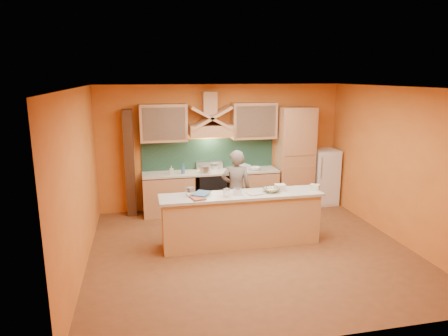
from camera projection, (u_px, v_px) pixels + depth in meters
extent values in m
cube|color=brown|center=(251.00, 250.00, 6.99)|extent=(5.50, 5.00, 0.01)
cube|color=white|center=(253.00, 87.00, 6.36)|extent=(5.50, 5.00, 0.01)
cube|color=orange|center=(222.00, 147.00, 9.06)|extent=(5.50, 0.02, 2.80)
cube|color=orange|center=(316.00, 226.00, 4.30)|extent=(5.50, 0.02, 2.80)
cube|color=orange|center=(79.00, 181.00, 6.11)|extent=(0.02, 5.00, 2.80)
cube|color=orange|center=(398.00, 165.00, 7.24)|extent=(0.02, 5.00, 2.80)
cube|color=tan|center=(169.00, 195.00, 8.74)|extent=(1.10, 0.60, 0.86)
cube|color=tan|center=(252.00, 190.00, 9.12)|extent=(1.10, 0.60, 0.86)
cube|color=beige|center=(211.00, 172.00, 8.82)|extent=(3.00, 0.62, 0.04)
cube|color=black|center=(211.00, 192.00, 8.93)|extent=(0.60, 0.58, 0.90)
cube|color=#1A3A2C|center=(209.00, 154.00, 9.02)|extent=(3.00, 0.03, 0.70)
cube|color=tan|center=(210.00, 130.00, 8.66)|extent=(0.92, 0.50, 0.24)
cube|color=tan|center=(209.00, 103.00, 8.63)|extent=(0.30, 0.30, 0.50)
cube|color=tan|center=(164.00, 123.00, 8.49)|extent=(1.00, 0.35, 0.80)
cube|color=tan|center=(254.00, 121.00, 8.90)|extent=(1.00, 0.35, 0.80)
cube|color=tan|center=(294.00, 157.00, 9.16)|extent=(0.80, 0.60, 2.30)
cube|color=white|center=(323.00, 177.00, 9.43)|extent=(0.58, 0.60, 1.30)
cube|color=#472816|center=(130.00, 163.00, 8.55)|extent=(0.20, 0.30, 2.30)
cube|color=#E2AF73|center=(241.00, 221.00, 7.16)|extent=(2.80, 0.55, 0.88)
cube|color=beige|center=(241.00, 195.00, 7.05)|extent=(2.90, 0.62, 0.05)
imported|color=#70665B|center=(236.00, 190.00, 7.85)|extent=(0.65, 0.49, 1.59)
cylinder|color=#B8B8BF|center=(205.00, 170.00, 8.66)|extent=(0.27, 0.27, 0.16)
cylinder|color=silver|center=(215.00, 167.00, 9.00)|extent=(0.20, 0.20, 0.12)
imported|color=beige|center=(171.00, 170.00, 8.53)|extent=(0.10, 0.10, 0.18)
imported|color=#306485|center=(183.00, 169.00, 8.59)|extent=(0.11, 0.11, 0.21)
imported|color=white|center=(255.00, 169.00, 8.91)|extent=(0.28, 0.28, 0.07)
cube|color=silver|center=(242.00, 167.00, 8.97)|extent=(0.37, 0.33, 0.11)
imported|color=#A14A39|center=(191.00, 199.00, 6.73)|extent=(0.28, 0.34, 0.03)
imported|color=#3C6884|center=(195.00, 193.00, 6.98)|extent=(0.40, 0.43, 0.03)
cylinder|color=silver|center=(190.00, 192.00, 6.90)|extent=(0.18, 0.18, 0.16)
cylinder|color=white|center=(226.00, 193.00, 6.87)|extent=(0.11, 0.11, 0.14)
cube|color=white|center=(238.00, 192.00, 6.98)|extent=(0.15, 0.15, 0.11)
imported|color=white|center=(271.00, 190.00, 7.15)|extent=(0.31, 0.31, 0.07)
cube|color=#C6AAA3|center=(255.00, 193.00, 7.04)|extent=(0.31, 0.26, 0.02)
cube|color=beige|center=(280.00, 188.00, 7.22)|extent=(0.20, 0.17, 0.12)
cube|color=beige|center=(315.00, 187.00, 7.29)|extent=(0.20, 0.20, 0.10)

